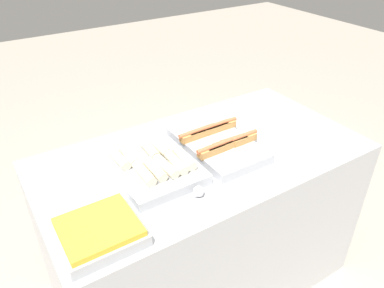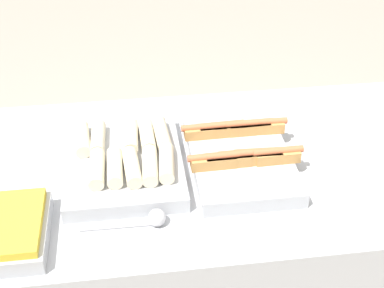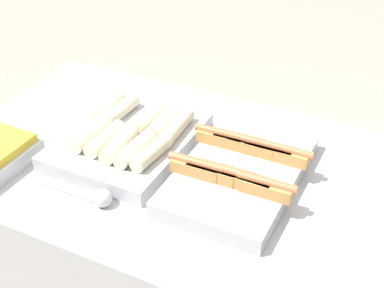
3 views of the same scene
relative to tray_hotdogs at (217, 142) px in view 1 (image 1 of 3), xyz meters
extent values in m
plane|color=#ADA393|center=(-0.08, 0.00, -0.98)|extent=(12.00, 12.00, 0.00)
cube|color=#B7BABF|center=(-0.08, 0.00, -0.51)|extent=(1.65, 0.88, 0.94)
cube|color=#B7BABF|center=(0.00, 0.00, -0.01)|extent=(0.31, 0.51, 0.05)
cube|color=tan|center=(-0.05, 0.08, 0.03)|extent=(0.14, 0.05, 0.04)
cylinder|color=#D66B42|center=(-0.05, 0.08, 0.05)|extent=(0.16, 0.03, 0.02)
cube|color=tan|center=(-0.10, 0.08, 0.03)|extent=(0.14, 0.05, 0.04)
cylinder|color=#D66B42|center=(-0.10, 0.08, 0.05)|extent=(0.16, 0.03, 0.02)
cube|color=tan|center=(0.05, -0.08, 0.03)|extent=(0.14, 0.05, 0.04)
cylinder|color=#D66B42|center=(0.05, -0.08, 0.05)|extent=(0.16, 0.03, 0.02)
cube|color=tan|center=(0.00, -0.08, 0.03)|extent=(0.14, 0.04, 0.04)
cylinder|color=#D66B42|center=(0.00, -0.08, 0.05)|extent=(0.16, 0.02, 0.02)
cube|color=tan|center=(0.10, -0.08, 0.03)|extent=(0.14, 0.05, 0.04)
cylinder|color=#D66B42|center=(0.10, -0.08, 0.05)|extent=(0.16, 0.03, 0.02)
cube|color=tan|center=(0.10, 0.08, 0.03)|extent=(0.14, 0.05, 0.04)
cylinder|color=#D66B42|center=(0.10, 0.08, 0.05)|extent=(0.16, 0.03, 0.02)
cube|color=tan|center=(-0.05, -0.08, 0.03)|extent=(0.14, 0.05, 0.04)
cylinder|color=#D66B42|center=(-0.05, -0.08, 0.05)|extent=(0.16, 0.02, 0.02)
cube|color=tan|center=(0.05, 0.08, 0.03)|extent=(0.14, 0.05, 0.04)
cylinder|color=#D66B42|center=(0.05, 0.08, 0.05)|extent=(0.16, 0.03, 0.02)
cube|color=tan|center=(-0.10, -0.08, 0.03)|extent=(0.14, 0.05, 0.04)
cylinder|color=#D66B42|center=(-0.10, -0.08, 0.05)|extent=(0.16, 0.03, 0.02)
cube|color=tan|center=(0.00, 0.08, 0.03)|extent=(0.14, 0.04, 0.04)
cylinder|color=#D66B42|center=(0.00, 0.08, 0.05)|extent=(0.16, 0.02, 0.02)
cube|color=#B7BABF|center=(-0.37, 0.00, -0.01)|extent=(0.36, 0.46, 0.05)
cylinder|color=beige|center=(-0.39, -0.08, 0.03)|extent=(0.05, 0.16, 0.05)
cylinder|color=beige|center=(-0.45, 0.08, 0.03)|extent=(0.05, 0.16, 0.05)
cylinder|color=beige|center=(-0.29, 0.08, 0.03)|extent=(0.05, 0.16, 0.05)
cylinder|color=beige|center=(-0.24, 0.08, 0.03)|extent=(0.05, 0.16, 0.05)
cylinder|color=beige|center=(-0.24, -0.08, 0.03)|extent=(0.06, 0.16, 0.05)
cylinder|color=beige|center=(-0.34, 0.08, 0.03)|extent=(0.05, 0.16, 0.05)
cylinder|color=beige|center=(-0.34, -0.09, 0.03)|extent=(0.06, 0.16, 0.05)
cylinder|color=beige|center=(-0.29, -0.09, 0.03)|extent=(0.05, 0.16, 0.05)
cylinder|color=beige|center=(-0.45, -0.08, 0.03)|extent=(0.05, 0.16, 0.05)
cylinder|color=beige|center=(-0.50, 0.08, 0.03)|extent=(0.06, 0.16, 0.05)
cube|color=#B7BABF|center=(-0.73, -0.27, -0.01)|extent=(0.30, 0.27, 0.05)
cube|color=gold|center=(-0.73, -0.27, 0.02)|extent=(0.27, 0.25, 0.02)
cylinder|color=silver|center=(-0.39, -0.26, -0.03)|extent=(0.22, 0.01, 0.01)
sphere|color=silver|center=(-0.28, -0.26, -0.01)|extent=(0.05, 0.05, 0.05)
camera|label=1|loc=(-0.97, -1.29, 1.01)|focal=35.00mm
camera|label=2|loc=(-0.33, -1.35, 1.02)|focal=50.00mm
camera|label=3|loc=(0.41, -1.13, 0.89)|focal=50.00mm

